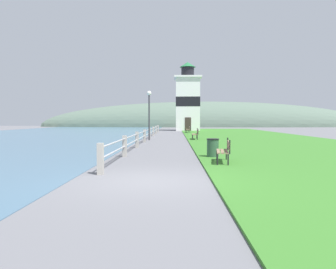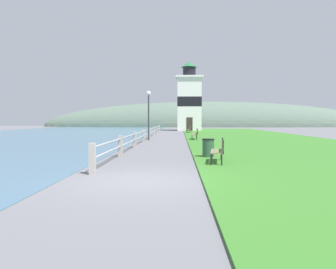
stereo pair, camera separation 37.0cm
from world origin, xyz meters
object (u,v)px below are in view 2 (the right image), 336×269
park_bench_near (219,150)px  lighthouse (189,101)px  trash_bin (208,148)px  lamp_post (149,106)px  park_bench_far (190,129)px  park_bench_midway (195,133)px

park_bench_near → lighthouse: size_ratio=0.17×
trash_bin → lamp_post: (-3.71, 12.19, 2.31)m
lamp_post → trash_bin: bearing=-73.1°
park_bench_far → lamp_post: (-3.73, -14.08, 2.20)m
lighthouse → lamp_post: lighthouse is taller
park_bench_near → lamp_post: bearing=-67.6°
park_bench_midway → lighthouse: lighthouse is taller
lighthouse → trash_bin: 35.79m
park_bench_far → trash_bin: size_ratio=2.33×
park_bench_far → lamp_post: lamp_post is taller
park_bench_near → lamp_post: lamp_post is taller
lighthouse → lamp_post: bearing=-99.6°
park_bench_far → lighthouse: (0.23, 9.28, 3.99)m
park_bench_near → lamp_post: size_ratio=0.43×
park_bench_near → park_bench_far: bearing=-82.9°
park_bench_midway → lighthouse: (0.18, 22.91, 3.99)m
park_bench_far → lamp_post: size_ratio=0.49×
park_bench_far → trash_bin: park_bench_far is taller
park_bench_midway → lamp_post: 4.40m
park_bench_far → trash_bin: bearing=87.7°
park_bench_near → park_bench_midway: 14.46m
lighthouse → lamp_post: 23.76m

